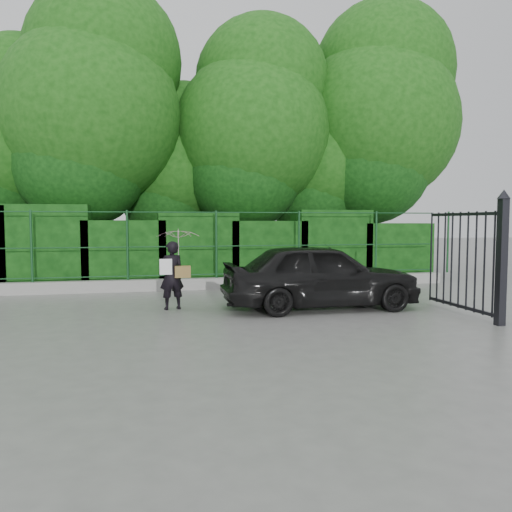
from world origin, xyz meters
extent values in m
plane|color=gray|center=(0.00, 0.00, 0.00)|extent=(80.00, 80.00, 0.00)
cube|color=#9E9E99|center=(0.00, 4.50, 0.15)|extent=(14.00, 0.25, 0.30)
cylinder|color=#14401E|center=(-4.20, 4.50, 1.20)|extent=(0.06, 0.06, 1.80)
cylinder|color=#14401E|center=(-1.90, 4.50, 1.20)|extent=(0.06, 0.06, 1.80)
cylinder|color=#14401E|center=(0.40, 4.50, 1.20)|extent=(0.06, 0.06, 1.80)
cylinder|color=#14401E|center=(2.70, 4.50, 1.20)|extent=(0.06, 0.06, 1.80)
cylinder|color=#14401E|center=(5.00, 4.50, 1.20)|extent=(0.06, 0.06, 1.80)
cylinder|color=#14401E|center=(7.30, 4.50, 1.20)|extent=(0.06, 0.06, 1.80)
cylinder|color=#14401E|center=(0.00, 4.50, 0.40)|extent=(13.60, 0.03, 0.03)
cylinder|color=#14401E|center=(0.00, 4.50, 1.15)|extent=(13.60, 0.03, 0.03)
cylinder|color=#14401E|center=(0.00, 4.50, 2.05)|extent=(13.60, 0.03, 0.03)
cube|color=black|center=(-4.00, 5.50, 1.13)|extent=(2.20, 1.20, 2.25)
cube|color=black|center=(-2.00, 5.50, 0.92)|extent=(2.20, 1.20, 1.84)
cube|color=black|center=(0.00, 5.50, 1.02)|extent=(2.20, 1.20, 2.05)
cube|color=black|center=(2.00, 5.50, 0.91)|extent=(2.20, 1.20, 1.83)
cube|color=black|center=(4.00, 5.50, 1.07)|extent=(2.20, 1.20, 2.14)
cube|color=black|center=(6.00, 5.50, 0.88)|extent=(2.20, 1.20, 1.75)
cylinder|color=black|center=(-5.50, 8.00, 1.88)|extent=(0.36, 0.36, 3.75)
sphere|color=#14470F|center=(-5.50, 8.00, 4.12)|extent=(4.50, 4.50, 4.50)
cylinder|color=black|center=(-3.00, 7.20, 2.25)|extent=(0.36, 0.36, 4.50)
sphere|color=#14470F|center=(-3.00, 7.20, 4.95)|extent=(5.40, 5.40, 5.40)
cylinder|color=black|center=(-0.50, 8.50, 1.62)|extent=(0.36, 0.36, 3.25)
sphere|color=#14470F|center=(-0.50, 8.50, 3.58)|extent=(3.90, 3.90, 3.90)
cylinder|color=black|center=(2.00, 7.50, 2.12)|extent=(0.36, 0.36, 4.25)
sphere|color=#14470F|center=(2.00, 7.50, 4.68)|extent=(5.10, 5.10, 5.10)
cylinder|color=black|center=(4.50, 8.20, 1.75)|extent=(0.36, 0.36, 3.50)
sphere|color=#14470F|center=(4.50, 8.20, 3.85)|extent=(4.20, 4.20, 4.20)
cylinder|color=black|center=(6.50, 7.80, 2.38)|extent=(0.36, 0.36, 4.75)
sphere|color=#14470F|center=(6.50, 7.80, 5.23)|extent=(5.70, 5.70, 5.70)
cube|color=black|center=(4.60, -1.20, 1.10)|extent=(0.14, 0.14, 2.20)
cone|color=black|center=(4.60, -1.20, 2.28)|extent=(0.22, 0.22, 0.16)
cube|color=black|center=(4.60, -0.05, 0.15)|extent=(0.05, 2.00, 0.06)
cube|color=black|center=(4.60, -0.05, 1.95)|extent=(0.05, 2.00, 0.06)
cylinder|color=black|center=(4.60, -1.00, 1.05)|extent=(0.04, 0.04, 1.90)
cylinder|color=black|center=(4.60, -0.75, 1.05)|extent=(0.04, 0.04, 1.90)
cylinder|color=black|center=(4.60, -0.50, 1.05)|extent=(0.04, 0.04, 1.90)
cylinder|color=black|center=(4.60, -0.25, 1.05)|extent=(0.04, 0.04, 1.90)
cylinder|color=black|center=(4.60, 0.00, 1.05)|extent=(0.04, 0.04, 1.90)
cylinder|color=black|center=(4.60, 0.25, 1.05)|extent=(0.04, 0.04, 1.90)
cylinder|color=black|center=(4.60, 0.50, 1.05)|extent=(0.04, 0.04, 1.90)
cylinder|color=black|center=(4.60, 0.75, 1.05)|extent=(0.04, 0.04, 1.90)
cylinder|color=black|center=(4.60, 1.00, 1.05)|extent=(0.04, 0.04, 1.90)
imported|color=black|center=(-0.92, 1.62, 0.70)|extent=(0.58, 0.45, 1.41)
imported|color=#E1AAC1|center=(-0.77, 1.67, 1.26)|extent=(0.88, 0.90, 0.81)
cube|color=brown|center=(-0.70, 1.54, 0.78)|extent=(0.32, 0.15, 0.24)
cube|color=white|center=(-1.04, 1.50, 0.89)|extent=(0.25, 0.02, 0.32)
imported|color=black|center=(2.11, 1.09, 0.69)|extent=(4.07, 1.66, 1.38)
camera|label=1|loc=(-1.38, -8.70, 1.82)|focal=35.00mm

